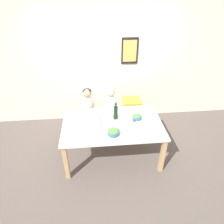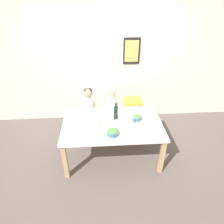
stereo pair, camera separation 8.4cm
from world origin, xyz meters
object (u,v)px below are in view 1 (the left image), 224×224
(wine_bottle, at_px, (116,113))
(paper_towel_roll, at_px, (98,122))
(person_child_left, at_px, (88,101))
(chair_right_highchair, at_px, (131,107))
(chair_far_left, at_px, (89,116))
(chair_far_center, at_px, (111,115))
(wine_glass_far, at_px, (110,114))
(salad_bowl_large, at_px, (113,132))
(dinner_plate_back_left, at_px, (89,116))
(wine_glass_near, at_px, (130,119))
(person_child_center, at_px, (111,100))
(dinner_plate_front_left, at_px, (84,134))
(salad_bowl_small, at_px, (137,117))

(wine_bottle, height_order, paper_towel_roll, wine_bottle)
(person_child_left, bearing_deg, chair_right_highchair, -0.09)
(chair_far_left, distance_m, wine_bottle, 0.91)
(chair_far_center, height_order, wine_glass_far, wine_glass_far)
(chair_far_left, distance_m, paper_towel_roll, 0.99)
(salad_bowl_large, distance_m, dinner_plate_back_left, 0.68)
(wine_glass_near, bearing_deg, person_child_center, 107.41)
(chair_far_center, distance_m, wine_glass_far, 0.76)
(salad_bowl_large, bearing_deg, chair_far_left, 111.63)
(person_child_center, height_order, paper_towel_roll, person_child_center)
(wine_glass_far, distance_m, salad_bowl_large, 0.43)
(chair_right_highchair, bearing_deg, wine_glass_far, -129.50)
(chair_far_left, relative_size, salad_bowl_large, 2.36)
(chair_far_center, xyz_separation_m, paper_towel_roll, (-0.29, -0.86, 0.46))
(paper_towel_roll, bearing_deg, dinner_plate_front_left, -150.63)
(wine_bottle, relative_size, salad_bowl_small, 1.94)
(chair_right_highchair, bearing_deg, paper_towel_roll, -129.93)
(salad_bowl_small, relative_size, dinner_plate_front_left, 0.72)
(wine_glass_near, bearing_deg, salad_bowl_large, -143.79)
(person_child_left, height_order, wine_glass_far, person_child_left)
(chair_far_center, distance_m, dinner_plate_front_left, 1.17)
(dinner_plate_front_left, xyz_separation_m, dinner_plate_back_left, (0.08, 0.51, 0.00))
(dinner_plate_front_left, bearing_deg, dinner_plate_back_left, 80.81)
(chair_right_highchair, relative_size, person_child_left, 1.32)
(person_child_center, height_order, wine_bottle, wine_bottle)
(chair_right_highchair, xyz_separation_m, salad_bowl_small, (-0.02, -0.66, 0.19))
(wine_glass_near, bearing_deg, wine_glass_far, 148.22)
(wine_bottle, height_order, salad_bowl_large, wine_bottle)
(chair_far_center, height_order, chair_right_highchair, chair_right_highchair)
(salad_bowl_small, height_order, dinner_plate_back_left, salad_bowl_small)
(paper_towel_roll, bearing_deg, chair_far_center, 71.52)
(chair_far_center, relative_size, person_child_center, 0.82)
(person_child_left, distance_m, dinner_plate_front_left, 1.00)
(wine_bottle, xyz_separation_m, paper_towel_roll, (-0.32, -0.25, 0.00))
(person_child_left, relative_size, person_child_center, 1.00)
(person_child_center, relative_size, salad_bowl_large, 2.87)
(chair_far_center, bearing_deg, person_child_left, 179.83)
(wine_glass_near, relative_size, dinner_plate_back_left, 0.72)
(person_child_center, relative_size, salad_bowl_small, 3.49)
(salad_bowl_small, bearing_deg, wine_bottle, 172.03)
(dinner_plate_back_left, bearing_deg, person_child_center, 48.02)
(wine_glass_near, height_order, dinner_plate_back_left, wine_glass_near)
(dinner_plate_back_left, bearing_deg, wine_glass_far, -19.38)
(dinner_plate_back_left, bearing_deg, wine_bottle, -14.34)
(wine_glass_near, distance_m, salad_bowl_large, 0.39)
(chair_far_left, xyz_separation_m, wine_glass_near, (0.72, -0.82, 0.45))
(dinner_plate_front_left, bearing_deg, chair_far_left, 86.67)
(dinner_plate_front_left, distance_m, dinner_plate_back_left, 0.51)
(salad_bowl_large, height_order, dinner_plate_front_left, salad_bowl_large)
(wine_glass_near, bearing_deg, chair_right_highchair, 77.87)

